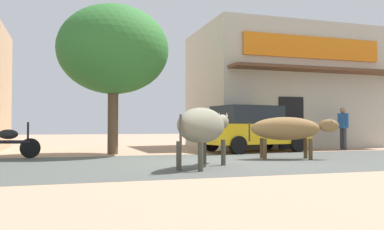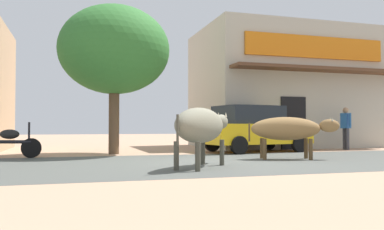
{
  "view_description": "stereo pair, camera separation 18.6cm",
  "coord_description": "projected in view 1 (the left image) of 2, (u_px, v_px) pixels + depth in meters",
  "views": [
    {
      "loc": [
        -3.27,
        -9.61,
        0.9
      ],
      "look_at": [
        0.22,
        1.46,
        1.24
      ],
      "focal_mm": 37.74,
      "sensor_mm": 36.0,
      "label": 1
    },
    {
      "loc": [
        -3.09,
        -9.66,
        0.9
      ],
      "look_at": [
        0.22,
        1.46,
        1.24
      ],
      "focal_mm": 37.74,
      "sensor_mm": 36.0,
      "label": 2
    }
  ],
  "objects": [
    {
      "name": "ground",
      "position": [
        201.0,
        163.0,
        10.11
      ],
      "size": [
        80.0,
        80.0,
        0.0
      ],
      "primitive_type": "plane",
      "color": "tan"
    },
    {
      "name": "asphalt_road",
      "position": [
        201.0,
        163.0,
        10.11
      ],
      "size": [
        72.0,
        5.88,
        0.0
      ],
      "primitive_type": "cube",
      "color": "#4F524D",
      "rests_on": "ground"
    },
    {
      "name": "storefront_right_club",
      "position": [
        281.0,
        89.0,
        18.97
      ],
      "size": [
        7.89,
        6.04,
        5.32
      ],
      "color": "#B7B09E",
      "rests_on": "ground"
    },
    {
      "name": "roadside_tree",
      "position": [
        113.0,
        50.0,
        13.32
      ],
      "size": [
        3.66,
        3.66,
        4.91
      ],
      "color": "brown",
      "rests_on": "ground"
    },
    {
      "name": "parked_hatchback_car",
      "position": [
        252.0,
        128.0,
        14.48
      ],
      "size": [
        4.13,
        2.46,
        1.64
      ],
      "color": "yellow",
      "rests_on": "ground"
    },
    {
      "name": "parked_motorcycle",
      "position": [
        7.0,
        142.0,
        11.53
      ],
      "size": [
        1.87,
        0.53,
        1.04
      ],
      "color": "black",
      "rests_on": "ground"
    },
    {
      "name": "cow_near_brown",
      "position": [
        203.0,
        126.0,
        8.93
      ],
      "size": [
        2.14,
        2.36,
        1.32
      ],
      "color": "gray",
      "rests_on": "ground"
    },
    {
      "name": "cow_far_dark",
      "position": [
        288.0,
        129.0,
        11.23
      ],
      "size": [
        2.48,
        1.27,
        1.17
      ],
      "color": "olive",
      "rests_on": "ground"
    },
    {
      "name": "pedestrian_by_shop",
      "position": [
        343.0,
        125.0,
        15.96
      ],
      "size": [
        0.47,
        0.61,
        1.66
      ],
      "color": "#3F3F47",
      "rests_on": "ground"
    }
  ]
}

